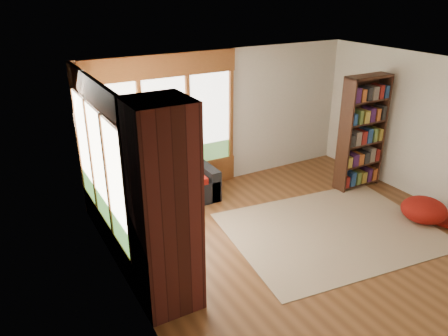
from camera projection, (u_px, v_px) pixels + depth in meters
name	position (u px, v px, depth m)	size (l,w,h in m)	color
floor	(301.00, 237.00, 6.89)	(5.50, 5.50, 0.00)	#573218
ceiling	(315.00, 71.00, 5.86)	(5.50, 5.50, 0.00)	white
wall_back	(223.00, 118.00, 8.37)	(5.50, 0.04, 2.60)	silver
wall_left	(125.00, 204.00, 5.13)	(0.04, 5.00, 2.60)	silver
wall_right	(430.00, 131.00, 7.62)	(0.04, 5.00, 2.60)	silver
windows_back	(166.00, 125.00, 7.79)	(2.82, 0.10, 1.90)	brown
windows_left	(100.00, 166.00, 6.08)	(0.10, 2.62, 1.90)	brown
roller_blind	(84.00, 122.00, 6.60)	(0.03, 0.72, 0.90)	gray
brick_chimney	(164.00, 210.00, 5.01)	(0.70, 0.70, 2.60)	#471914
sectional_sofa	(145.00, 205.00, 7.24)	(2.20, 2.20, 0.80)	black
area_rug	(331.00, 230.00, 7.06)	(3.24, 2.48, 0.01)	beige
bookshelf	(362.00, 133.00, 8.21)	(0.93, 0.31, 2.18)	#3A1E13
pouf	(424.00, 209.00, 7.29)	(0.74, 0.74, 0.40)	maroon
dog_tan	(161.00, 173.00, 7.22)	(0.98, 1.04, 0.51)	brown
dog_brindle	(148.00, 193.00, 6.68)	(0.57, 0.77, 0.39)	black
throw_pillows	(147.00, 178.00, 7.15)	(1.98, 1.68, 0.45)	black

